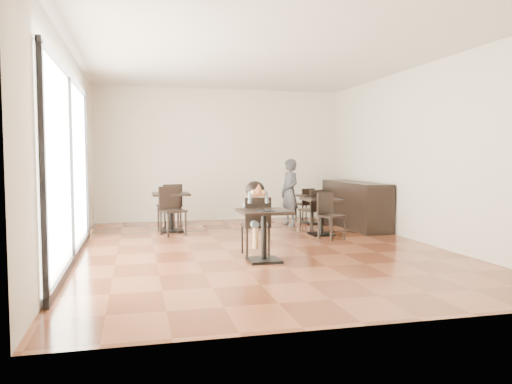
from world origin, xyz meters
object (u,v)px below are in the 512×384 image
object	(u,v)px
child	(255,218)
cafe_table_back	(312,209)
chair_left_a	(169,206)
cafe_table_mid	(321,217)
chair_mid_b	(332,216)
chair_left_b	(173,211)
chair_mid_a	(312,210)
child_table	(264,236)
cafe_table_left	(171,212)
chair_back_a	(305,204)
chair_back_b	(321,209)
adult_patron	(290,192)
child_chair	(255,226)

from	to	relation	value
child	cafe_table_back	xyz separation A→B (m)	(2.18, 3.35, -0.25)
chair_left_a	cafe_table_mid	bearing A→B (deg)	130.56
chair_mid_b	chair_left_b	distance (m)	3.09
chair_left_b	chair_left_a	bearing A→B (deg)	71.48
chair_mid_a	child_table	bearing A→B (deg)	36.10
cafe_table_back	chair_left_a	xyz separation A→B (m)	(-3.30, 0.01, 0.15)
cafe_table_left	chair_mid_a	world-z (taller)	chair_mid_a
chair_back_a	cafe_table_back	bearing A→B (deg)	75.37
child_table	chair_mid_b	world-z (taller)	chair_mid_b
cafe_table_back	chair_mid_a	world-z (taller)	chair_mid_a
chair_back_a	chair_back_b	xyz separation A→B (m)	(0.00, -1.10, 0.00)
cafe_table_back	chair_back_b	xyz separation A→B (m)	(0.00, -0.55, 0.07)
child_table	chair_left_a	size ratio (longest dim) A/B	0.80
child	cafe_table_mid	world-z (taller)	child
chair_mid_a	cafe_table_mid	bearing A→B (deg)	68.48
chair_mid_a	adult_patron	bearing A→B (deg)	-97.49
chair_mid_b	chair_back_b	world-z (taller)	chair_mid_b
chair_left_a	child_table	bearing A→B (deg)	87.49
adult_patron	child_table	bearing A→B (deg)	-37.60
cafe_table_left	child_table	bearing A→B (deg)	-71.53
cafe_table_mid	child	bearing A→B (deg)	-136.60
cafe_table_mid	chair_left_a	distance (m)	3.34
child_chair	chair_back_b	xyz separation A→B (m)	(2.18, 2.80, -0.07)
child_chair	chair_mid_a	size ratio (longest dim) A/B	1.06
adult_patron	chair_mid_a	size ratio (longest dim) A/B	1.73
child_table	cafe_table_left	xyz separation A→B (m)	(-1.12, 3.36, 0.02)
chair_back_a	chair_back_b	distance (m)	1.10
child	chair_mid_b	distance (m)	2.06
chair_back_b	child	bearing A→B (deg)	-142.46
cafe_table_left	chair_mid_a	distance (m)	2.93
cafe_table_mid	chair_left_b	xyz separation A→B (m)	(-2.87, 0.62, 0.12)
chair_mid_a	cafe_table_back	bearing A→B (deg)	-132.15
cafe_table_left	chair_back_a	distance (m)	3.48
chair_left_b	chair_back_a	world-z (taller)	chair_left_b
chair_mid_b	chair_left_a	bearing A→B (deg)	120.14
cafe_table_back	chair_left_b	world-z (taller)	chair_left_b
adult_patron	cafe_table_back	bearing A→B (deg)	100.14
child_chair	chair_left_a	xyz separation A→B (m)	(-1.12, 3.36, 0.02)
child	cafe_table_left	world-z (taller)	child
cafe_table_left	chair_back_a	xyz separation A→B (m)	(3.30, 1.09, -0.01)
chair_left_a	chair_back_a	size ratio (longest dim) A/B	1.22
chair_mid_b	child	bearing A→B (deg)	-169.31
chair_mid_b	chair_left_a	size ratio (longest dim) A/B	0.91
cafe_table_left	cafe_table_back	size ratio (longest dim) A/B	1.22
child_chair	adult_patron	xyz separation A→B (m)	(1.53, 3.05, 0.29)
cafe_table_back	chair_back_b	distance (m)	0.55
chair_mid_a	chair_mid_b	bearing A→B (deg)	68.48
cafe_table_left	chair_back_a	size ratio (longest dim) A/B	1.01
chair_left_b	cafe_table_left	bearing A→B (deg)	71.48
child_table	chair_back_a	world-z (taller)	chair_back_a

